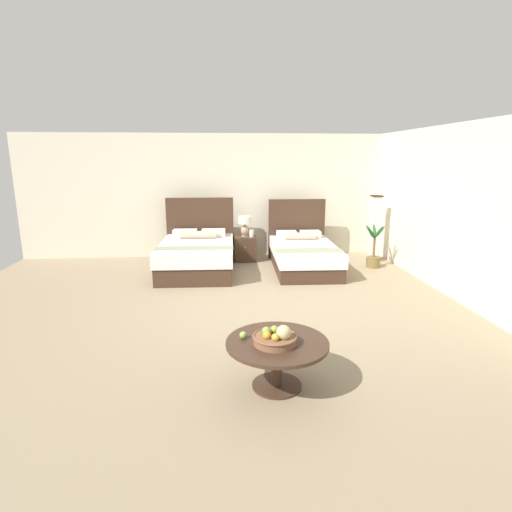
% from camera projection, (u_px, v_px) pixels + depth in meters
% --- Properties ---
extents(ground_plane, '(9.73, 10.34, 0.02)m').
position_uv_depth(ground_plane, '(261.00, 305.00, 6.20)').
color(ground_plane, gray).
extents(wall_back, '(9.73, 0.12, 2.66)m').
position_uv_depth(wall_back, '(246.00, 196.00, 9.16)').
color(wall_back, beige).
rests_on(wall_back, ground).
extents(wall_side_right, '(0.12, 5.94, 2.66)m').
position_uv_depth(wall_side_right, '(451.00, 211.00, 6.54)').
color(wall_side_right, beige).
rests_on(wall_side_right, ground).
extents(bed_near_window, '(1.45, 2.08, 1.34)m').
position_uv_depth(bed_near_window, '(197.00, 255.00, 7.96)').
color(bed_near_window, '#3F2A1D').
rests_on(bed_near_window, ground).
extents(bed_near_corner, '(1.27, 2.12, 1.28)m').
position_uv_depth(bed_near_corner, '(303.00, 254.00, 8.15)').
color(bed_near_corner, '#3F2A1D').
rests_on(bed_near_corner, ground).
extents(nightstand, '(0.46, 0.45, 0.52)m').
position_uv_depth(nightstand, '(245.00, 249.00, 8.80)').
color(nightstand, '#3F2A1D').
rests_on(nightstand, ground).
extents(table_lamp, '(0.27, 0.27, 0.43)m').
position_uv_depth(table_lamp, '(245.00, 224.00, 8.69)').
color(table_lamp, tan).
rests_on(table_lamp, nightstand).
extents(vase, '(0.09, 0.09, 0.16)m').
position_uv_depth(vase, '(252.00, 233.00, 8.69)').
color(vase, silver).
rests_on(vase, nightstand).
extents(coffee_table, '(0.97, 0.97, 0.47)m').
position_uv_depth(coffee_table, '(277.00, 351.00, 3.88)').
color(coffee_table, '#3F2A1D').
rests_on(coffee_table, ground).
extents(fruit_bowl, '(0.41, 0.41, 0.20)m').
position_uv_depth(fruit_bowl, '(276.00, 338.00, 3.80)').
color(fruit_bowl, brown).
rests_on(fruit_bowl, coffee_table).
extents(loose_apple, '(0.07, 0.07, 0.07)m').
position_uv_depth(loose_apple, '(243.00, 335.00, 3.91)').
color(loose_apple, '#90AC4A').
rests_on(loose_apple, coffee_table).
extents(floor_lamp_corner, '(0.21, 0.21, 1.40)m').
position_uv_depth(floor_lamp_corner, '(375.00, 229.00, 8.65)').
color(floor_lamp_corner, black).
rests_on(floor_lamp_corner, ground).
extents(potted_palm, '(0.47, 0.53, 0.88)m').
position_uv_depth(potted_palm, '(374.00, 253.00, 8.25)').
color(potted_palm, brown).
rests_on(potted_palm, ground).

